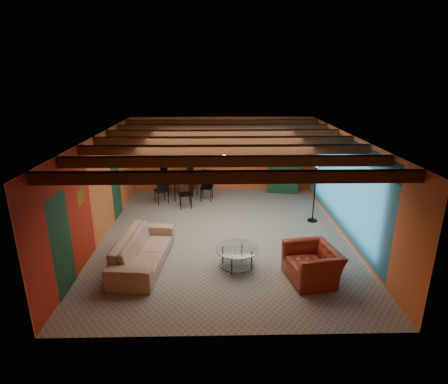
{
  "coord_description": "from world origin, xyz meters",
  "views": [
    {
      "loc": [
        -0.2,
        -9.0,
        4.23
      ],
      "look_at": [
        0.0,
        0.2,
        1.15
      ],
      "focal_mm": 28.95,
      "sensor_mm": 36.0,
      "label": 1
    }
  ],
  "objects_px": {
    "floor_lamp": "(315,191)",
    "potted_plant": "(284,134)",
    "sofa": "(143,250)",
    "dining_table": "(183,185)",
    "coffee_table": "(237,258)",
    "armchair": "(312,264)",
    "vase": "(183,167)",
    "armoire": "(282,167)"
  },
  "relations": [
    {
      "from": "armchair",
      "to": "dining_table",
      "type": "height_order",
      "value": "dining_table"
    },
    {
      "from": "floor_lamp",
      "to": "vase",
      "type": "xyz_separation_m",
      "value": [
        -3.99,
        2.01,
        0.22
      ]
    },
    {
      "from": "sofa",
      "to": "potted_plant",
      "type": "bearing_deg",
      "value": -32.46
    },
    {
      "from": "dining_table",
      "to": "potted_plant",
      "type": "relative_size",
      "value": 3.93
    },
    {
      "from": "sofa",
      "to": "vase",
      "type": "bearing_deg",
      "value": -1.65
    },
    {
      "from": "sofa",
      "to": "armoire",
      "type": "relative_size",
      "value": 1.3
    },
    {
      "from": "sofa",
      "to": "armchair",
      "type": "bearing_deg",
      "value": -95.79
    },
    {
      "from": "armchair",
      "to": "vase",
      "type": "height_order",
      "value": "vase"
    },
    {
      "from": "armchair",
      "to": "coffee_table",
      "type": "relative_size",
      "value": 1.16
    },
    {
      "from": "potted_plant",
      "to": "armoire",
      "type": "bearing_deg",
      "value": 0.0
    },
    {
      "from": "sofa",
      "to": "vase",
      "type": "distance_m",
      "value": 4.55
    },
    {
      "from": "coffee_table",
      "to": "armoire",
      "type": "relative_size",
      "value": 0.52
    },
    {
      "from": "potted_plant",
      "to": "dining_table",
      "type": "bearing_deg",
      "value": -167.01
    },
    {
      "from": "dining_table",
      "to": "armchair",
      "type": "bearing_deg",
      "value": -58.67
    },
    {
      "from": "sofa",
      "to": "potted_plant",
      "type": "height_order",
      "value": "potted_plant"
    },
    {
      "from": "sofa",
      "to": "potted_plant",
      "type": "relative_size",
      "value": 4.72
    },
    {
      "from": "coffee_table",
      "to": "sofa",
      "type": "bearing_deg",
      "value": 173.93
    },
    {
      "from": "potted_plant",
      "to": "vase",
      "type": "bearing_deg",
      "value": -167.01
    },
    {
      "from": "potted_plant",
      "to": "vase",
      "type": "relative_size",
      "value": 2.64
    },
    {
      "from": "armoire",
      "to": "floor_lamp",
      "type": "relative_size",
      "value": 1.01
    },
    {
      "from": "floor_lamp",
      "to": "vase",
      "type": "bearing_deg",
      "value": 153.27
    },
    {
      "from": "coffee_table",
      "to": "floor_lamp",
      "type": "bearing_deg",
      "value": 47.98
    },
    {
      "from": "armoire",
      "to": "potted_plant",
      "type": "xyz_separation_m",
      "value": [
        0.0,
        0.0,
        1.19
      ]
    },
    {
      "from": "coffee_table",
      "to": "armoire",
      "type": "bearing_deg",
      "value": 70.43
    },
    {
      "from": "coffee_table",
      "to": "armchair",
      "type": "bearing_deg",
      "value": -17.79
    },
    {
      "from": "coffee_table",
      "to": "floor_lamp",
      "type": "height_order",
      "value": "floor_lamp"
    },
    {
      "from": "coffee_table",
      "to": "potted_plant",
      "type": "relative_size",
      "value": 1.89
    },
    {
      "from": "floor_lamp",
      "to": "potted_plant",
      "type": "xyz_separation_m",
      "value": [
        -0.45,
        2.83,
        1.2
      ]
    },
    {
      "from": "coffee_table",
      "to": "armoire",
      "type": "height_order",
      "value": "armoire"
    },
    {
      "from": "coffee_table",
      "to": "dining_table",
      "type": "xyz_separation_m",
      "value": [
        -1.59,
        4.67,
        0.28
      ]
    },
    {
      "from": "sofa",
      "to": "dining_table",
      "type": "relative_size",
      "value": 1.2
    },
    {
      "from": "coffee_table",
      "to": "potted_plant",
      "type": "height_order",
      "value": "potted_plant"
    },
    {
      "from": "coffee_table",
      "to": "dining_table",
      "type": "height_order",
      "value": "dining_table"
    },
    {
      "from": "armchair",
      "to": "potted_plant",
      "type": "xyz_separation_m",
      "value": [
        0.39,
        5.99,
        1.77
      ]
    },
    {
      "from": "dining_table",
      "to": "floor_lamp",
      "type": "xyz_separation_m",
      "value": [
        3.99,
        -2.01,
        0.4
      ]
    },
    {
      "from": "dining_table",
      "to": "vase",
      "type": "bearing_deg",
      "value": 0.0
    },
    {
      "from": "floor_lamp",
      "to": "potted_plant",
      "type": "height_order",
      "value": "potted_plant"
    },
    {
      "from": "armoire",
      "to": "vase",
      "type": "relative_size",
      "value": 9.59
    },
    {
      "from": "dining_table",
      "to": "sofa",
      "type": "bearing_deg",
      "value": -97.02
    },
    {
      "from": "vase",
      "to": "potted_plant",
      "type": "bearing_deg",
      "value": 12.99
    },
    {
      "from": "armoire",
      "to": "potted_plant",
      "type": "relative_size",
      "value": 3.64
    },
    {
      "from": "sofa",
      "to": "armchair",
      "type": "xyz_separation_m",
      "value": [
        3.7,
        -0.73,
        0.01
      ]
    }
  ]
}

